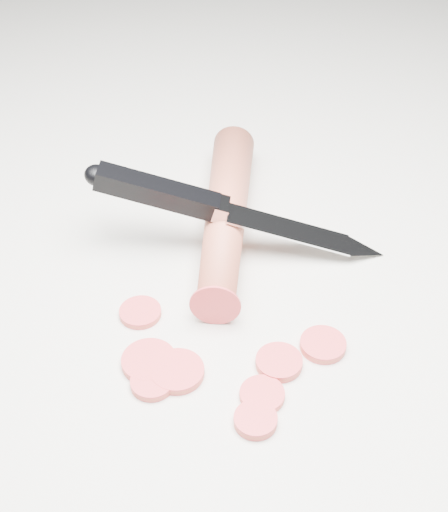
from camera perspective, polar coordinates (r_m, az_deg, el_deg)
name	(u,v)px	position (r m, az deg, el deg)	size (l,w,h in m)	color
ground	(196,327)	(0.56, -2.23, -5.68)	(2.40, 2.40, 0.00)	silver
carrot	(226,214)	(0.63, 0.15, 3.41)	(0.04, 0.04, 0.23)	#BD4E36
carrot_slice_0	(149,361)	(0.53, -6.03, -8.36)	(0.04, 0.04, 0.01)	#DD343B
carrot_slice_1	(152,382)	(0.52, -5.75, -10.03)	(0.03, 0.03, 0.01)	#DD343B
carrot_slice_2	(177,371)	(0.52, -3.76, -9.19)	(0.04, 0.04, 0.01)	#DD343B
carrot_slice_3	(256,420)	(0.50, 2.54, -12.97)	(0.03, 0.03, 0.01)	#DD343B
carrot_slice_4	(262,395)	(0.51, 3.07, -11.02)	(0.03, 0.03, 0.01)	#DD343B
carrot_slice_5	(140,312)	(0.57, -6.72, -4.50)	(0.03, 0.03, 0.01)	#DD343B
carrot_slice_6	(279,362)	(0.53, 4.42, -8.47)	(0.03, 0.03, 0.01)	#DD343B
carrot_slice_7	(323,345)	(0.54, 7.92, -7.03)	(0.03, 0.03, 0.01)	#DD343B
kitchen_knife	(238,210)	(0.60, 1.13, 3.69)	(0.25, 0.13, 0.08)	silver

